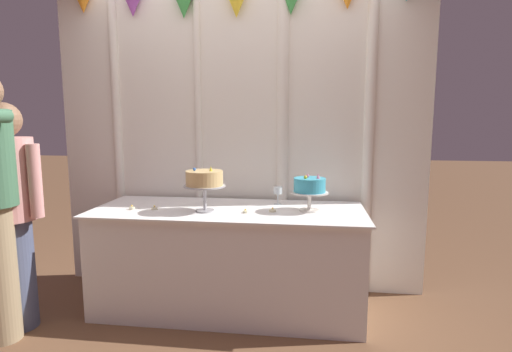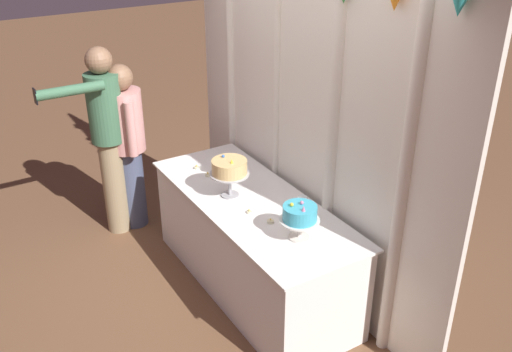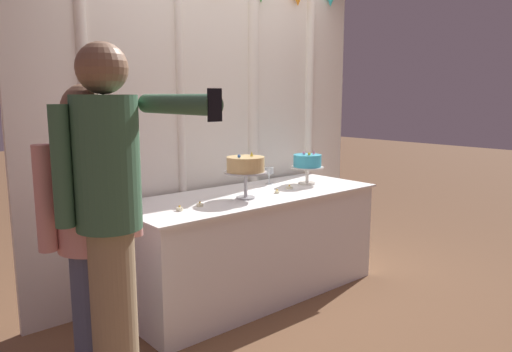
{
  "view_description": "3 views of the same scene",
  "coord_description": "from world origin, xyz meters",
  "views": [
    {
      "loc": [
        0.59,
        -2.78,
        1.45
      ],
      "look_at": [
        0.21,
        0.1,
        1.04
      ],
      "focal_mm": 28.08,
      "sensor_mm": 36.0,
      "label": 1
    },
    {
      "loc": [
        3.18,
        -1.82,
        2.89
      ],
      "look_at": [
        0.04,
        0.11,
        1.01
      ],
      "focal_mm": 39.68,
      "sensor_mm": 36.0,
      "label": 2
    },
    {
      "loc": [
        -2.27,
        -2.57,
        1.5
      ],
      "look_at": [
        0.1,
        0.17,
        0.9
      ],
      "focal_mm": 33.61,
      "sensor_mm": 36.0,
      "label": 3
    }
  ],
  "objects": [
    {
      "name": "cake_display_nearright",
      "position": [
        0.6,
        0.1,
        0.97
      ],
      "size": [
        0.27,
        0.27,
        0.28
      ],
      "color": "silver",
      "rests_on": "cake_table"
    },
    {
      "name": "wine_glass",
      "position": [
        0.35,
        0.3,
        0.89
      ],
      "size": [
        0.07,
        0.07,
        0.14
      ],
      "color": "silver",
      "rests_on": "cake_table"
    },
    {
      "name": "guest_man_pink_jacket",
      "position": [
        -1.39,
        -0.54,
        0.99
      ],
      "size": [
        0.46,
        0.75,
        1.74
      ],
      "color": "#9E8966",
      "rests_on": "ground_plane"
    },
    {
      "name": "cake_display_nearleft",
      "position": [
        -0.15,
        -0.01,
        1.02
      ],
      "size": [
        0.3,
        0.3,
        0.33
      ],
      "color": "#B2B2B7",
      "rests_on": "cake_table"
    },
    {
      "name": "draped_curtain",
      "position": [
        0.02,
        0.55,
        1.47
      ],
      "size": [
        3.1,
        0.16,
        2.8
      ],
      "color": "white",
      "rests_on": "ground_plane"
    },
    {
      "name": "tealight_far_right",
      "position": [
        0.34,
        0.05,
        0.8
      ],
      "size": [
        0.05,
        0.05,
        0.03
      ],
      "color": "beige",
      "rests_on": "cake_table"
    },
    {
      "name": "ground_plane",
      "position": [
        0.0,
        0.0,
        0.0
      ],
      "size": [
        24.0,
        24.0,
        0.0
      ],
      "primitive_type": "plane",
      "color": "brown"
    },
    {
      "name": "tealight_near_left",
      "position": [
        -0.54,
        0.0,
        0.8
      ],
      "size": [
        0.05,
        0.05,
        0.03
      ],
      "color": "beige",
      "rests_on": "cake_table"
    },
    {
      "name": "tealight_near_right",
      "position": [
        0.15,
        -0.02,
        0.8
      ],
      "size": [
        0.04,
        0.04,
        0.03
      ],
      "color": "beige",
      "rests_on": "cake_table"
    },
    {
      "name": "cake_table",
      "position": [
        0.0,
        0.1,
        0.39
      ],
      "size": [
        2.02,
        0.78,
        0.79
      ],
      "color": "white",
      "rests_on": "ground_plane"
    },
    {
      "name": "guest_man_dark_suit",
      "position": [
        -1.41,
        -0.37,
        0.86
      ],
      "size": [
        0.5,
        0.36,
        1.56
      ],
      "color": "#4C5675",
      "rests_on": "ground_plane"
    },
    {
      "name": "tealight_far_left",
      "position": [
        -0.71,
        -0.02,
        0.8
      ],
      "size": [
        0.04,
        0.04,
        0.04
      ],
      "color": "beige",
      "rests_on": "cake_table"
    }
  ]
}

